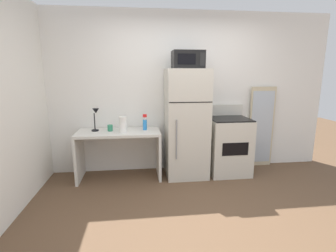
{
  "coord_description": "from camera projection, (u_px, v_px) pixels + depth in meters",
  "views": [
    {
      "loc": [
        -0.73,
        -2.47,
        1.63
      ],
      "look_at": [
        -0.3,
        1.1,
        0.87
      ],
      "focal_mm": 26.84,
      "sensor_mm": 36.0,
      "label": 1
    }
  ],
  "objects": [
    {
      "name": "ground_plane",
      "position": [
        206.0,
        220.0,
        2.82
      ],
      "size": [
        12.0,
        12.0,
        0.0
      ],
      "primitive_type": "plane",
      "color": "brown"
    },
    {
      "name": "desk_lamp",
      "position": [
        96.0,
        116.0,
        3.81
      ],
      "size": [
        0.14,
        0.12,
        0.35
      ],
      "color": "black",
      "rests_on": "desk"
    },
    {
      "name": "oven_range",
      "position": [
        228.0,
        145.0,
        4.11
      ],
      "size": [
        0.64,
        0.61,
        1.1
      ],
      "color": "beige",
      "rests_on": "ground"
    },
    {
      "name": "microwave",
      "position": [
        188.0,
        60.0,
        3.72
      ],
      "size": [
        0.46,
        0.35,
        0.26
      ],
      "color": "black",
      "rests_on": "refrigerator"
    },
    {
      "name": "spray_bottle",
      "position": [
        145.0,
        124.0,
        3.93
      ],
      "size": [
        0.06,
        0.06,
        0.25
      ],
      "color": "#2D8CEA",
      "rests_on": "desk"
    },
    {
      "name": "wall_back_white",
      "position": [
        181.0,
        93.0,
        4.21
      ],
      "size": [
        5.0,
        0.1,
        2.6
      ],
      "primitive_type": "cube",
      "color": "white",
      "rests_on": "ground"
    },
    {
      "name": "leaning_mirror",
      "position": [
        261.0,
        127.0,
        4.39
      ],
      "size": [
        0.44,
        0.03,
        1.4
      ],
      "color": "#C6B793",
      "rests_on": "ground"
    },
    {
      "name": "refrigerator",
      "position": [
        186.0,
        124.0,
        3.94
      ],
      "size": [
        0.64,
        0.63,
        1.69
      ],
      "color": "beige",
      "rests_on": "ground"
    },
    {
      "name": "paper_towel_roll",
      "position": [
        123.0,
        125.0,
        3.75
      ],
      "size": [
        0.11,
        0.11,
        0.24
      ],
      "primitive_type": "cylinder",
      "color": "white",
      "rests_on": "desk"
    },
    {
      "name": "coffee_mug",
      "position": [
        110.0,
        128.0,
        3.86
      ],
      "size": [
        0.08,
        0.08,
        0.09
      ],
      "primitive_type": "cylinder",
      "color": "#338C66",
      "rests_on": "desk"
    },
    {
      "name": "desk",
      "position": [
        119.0,
        145.0,
        3.9
      ],
      "size": [
        1.27,
        0.57,
        0.75
      ],
      "color": "silver",
      "rests_on": "ground"
    }
  ]
}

